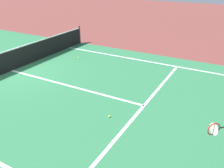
{
  "coord_description": "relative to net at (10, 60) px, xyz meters",
  "views": [
    {
      "loc": [
        -6.53,
        -8.8,
        4.07
      ],
      "look_at": [
        -0.88,
        -5.66,
        1.0
      ],
      "focal_mm": 38.24,
      "sensor_mm": 36.0,
      "label": 1
    }
  ],
  "objects": [
    {
      "name": "ground_plane",
      "position": [
        0.0,
        0.0,
        -0.49
      ],
      "size": [
        60.0,
        60.0,
        0.0
      ],
      "primitive_type": "plane",
      "color": "brown"
    },
    {
      "name": "court_surface_inbounds",
      "position": [
        0.0,
        0.0,
        -0.49
      ],
      "size": [
        10.62,
        24.4,
        0.0
      ],
      "primitive_type": "cube",
      "color": "#2D7247",
      "rests_on": "ground_plane"
    },
    {
      "name": "line_sideline_right",
      "position": [
        4.11,
        -5.95,
        -0.49
      ],
      "size": [
        0.1,
        11.89,
        0.01
      ],
      "primitive_type": "cube",
      "color": "white",
      "rests_on": "ground_plane"
    },
    {
      "name": "line_service_near",
      "position": [
        0.0,
        -6.4,
        -0.49
      ],
      "size": [
        8.22,
        0.1,
        0.01
      ],
      "primitive_type": "cube",
      "color": "white",
      "rests_on": "ground_plane"
    },
    {
      "name": "line_center_service",
      "position": [
        0.0,
        -3.2,
        -0.49
      ],
      "size": [
        0.1,
        6.4,
        0.01
      ],
      "primitive_type": "cube",
      "color": "white",
      "rests_on": "ground_plane"
    },
    {
      "name": "net",
      "position": [
        0.0,
        0.0,
        0.0
      ],
      "size": [
        10.55,
        0.09,
        1.07
      ],
      "color": "#33383D",
      "rests_on": "ground_plane"
    },
    {
      "name": "tennis_ball_near_net",
      "position": [
        2.81,
        -1.68,
        -0.46
      ],
      "size": [
        0.07,
        0.07,
        0.07
      ],
      "primitive_type": "sphere",
      "color": "#CCE033",
      "rests_on": "ground_plane"
    },
    {
      "name": "tennis_ball_mid_court",
      "position": [
        -1.17,
        -5.73,
        -0.46
      ],
      "size": [
        0.07,
        0.07,
        0.07
      ],
      "primitive_type": "sphere",
      "color": "#CCE033",
      "rests_on": "ground_plane"
    }
  ]
}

